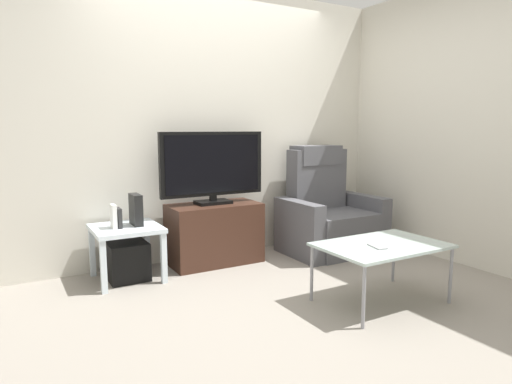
{
  "coord_description": "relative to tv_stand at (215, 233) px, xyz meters",
  "views": [
    {
      "loc": [
        -1.83,
        -2.89,
        1.26
      ],
      "look_at": [
        0.12,
        0.5,
        0.7
      ],
      "focal_mm": 31.27,
      "sensor_mm": 36.0,
      "label": 1
    }
  ],
  "objects": [
    {
      "name": "ground_plane",
      "position": [
        0.13,
        -0.85,
        -0.28
      ],
      "size": [
        6.4,
        6.4,
        0.0
      ],
      "primitive_type": "plane",
      "color": "gray"
    },
    {
      "name": "wall_back",
      "position": [
        0.13,
        0.28,
        1.02
      ],
      "size": [
        6.4,
        0.06,
        2.6
      ],
      "primitive_type": "cube",
      "color": "beige",
      "rests_on": "ground"
    },
    {
      "name": "wall_side",
      "position": [
        2.01,
        -0.85,
        1.02
      ],
      "size": [
        0.06,
        4.48,
        2.6
      ],
      "primitive_type": "cube",
      "color": "beige",
      "rests_on": "ground"
    },
    {
      "name": "tv_stand",
      "position": [
        0.0,
        0.0,
        0.0
      ],
      "size": [
        0.85,
        0.44,
        0.56
      ],
      "color": "#3D2319",
      "rests_on": "ground"
    },
    {
      "name": "television",
      "position": [
        0.0,
        0.02,
        0.63
      ],
      "size": [
        1.01,
        0.2,
        0.67
      ],
      "color": "black",
      "rests_on": "tv_stand"
    },
    {
      "name": "recliner_armchair",
      "position": [
        1.2,
        -0.19,
        0.09
      ],
      "size": [
        0.98,
        0.78,
        1.08
      ],
      "rotation": [
        0.0,
        0.0,
        -0.14
      ],
      "color": "#515156",
      "rests_on": "ground"
    },
    {
      "name": "side_table",
      "position": [
        -0.83,
        -0.07,
        0.1
      ],
      "size": [
        0.54,
        0.54,
        0.45
      ],
      "color": "silver",
      "rests_on": "ground"
    },
    {
      "name": "subwoofer_box",
      "position": [
        -0.83,
        -0.07,
        -0.12
      ],
      "size": [
        0.32,
        0.32,
        0.32
      ],
      "primitive_type": "cube",
      "color": "black",
      "rests_on": "ground"
    },
    {
      "name": "book_leftmost",
      "position": [
        -0.93,
        -0.09,
        0.27
      ],
      "size": [
        0.04,
        0.11,
        0.19
      ],
      "primitive_type": "cube",
      "color": "white",
      "rests_on": "side_table"
    },
    {
      "name": "book_middle",
      "position": [
        -0.89,
        -0.09,
        0.25
      ],
      "size": [
        0.03,
        0.12,
        0.16
      ],
      "primitive_type": "cube",
      "color": "#262626",
      "rests_on": "side_table"
    },
    {
      "name": "game_console",
      "position": [
        -0.74,
        -0.06,
        0.3
      ],
      "size": [
        0.07,
        0.2,
        0.26
      ],
      "primitive_type": "cube",
      "color": "black",
      "rests_on": "side_table"
    },
    {
      "name": "coffee_table",
      "position": [
        0.64,
        -1.48,
        0.13
      ],
      "size": [
        0.9,
        0.6,
        0.44
      ],
      "color": "#B2C6C1",
      "rests_on": "ground"
    },
    {
      "name": "cell_phone",
      "position": [
        0.55,
        -1.53,
        0.16
      ],
      "size": [
        0.1,
        0.16,
        0.01
      ],
      "primitive_type": "cube",
      "rotation": [
        0.0,
        0.0,
        -0.21
      ],
      "color": "#B7B7BC",
      "rests_on": "coffee_table"
    }
  ]
}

